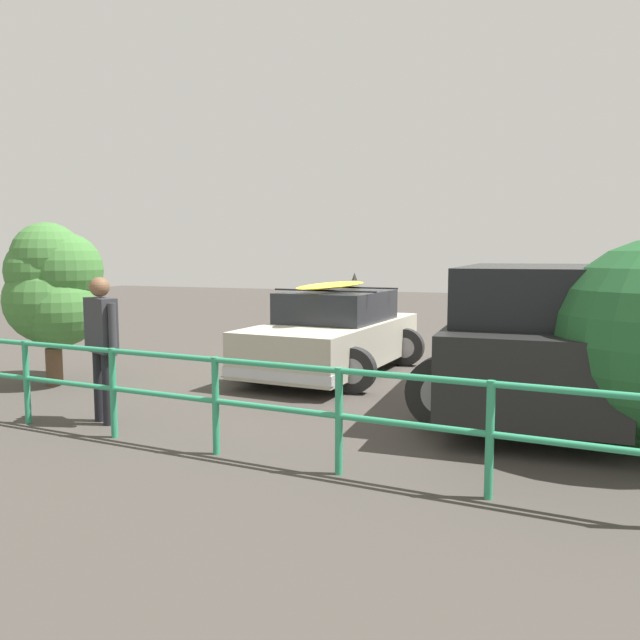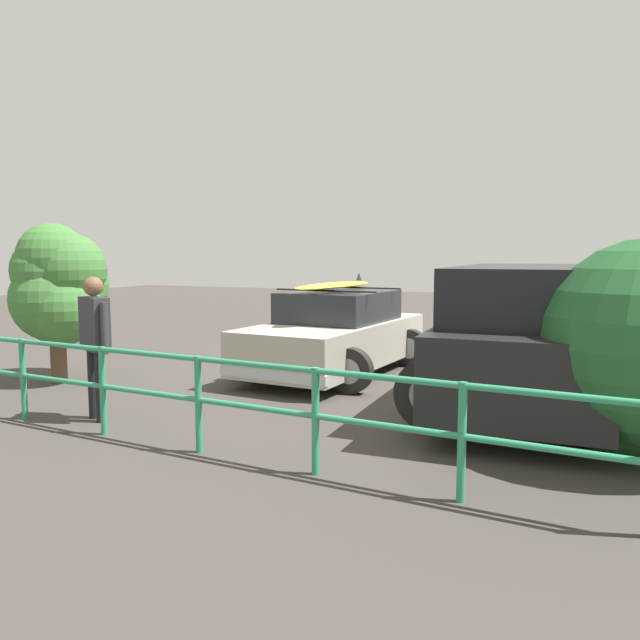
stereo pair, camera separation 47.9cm
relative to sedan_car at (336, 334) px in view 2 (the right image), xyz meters
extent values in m
cube|color=#423D38|center=(-0.11, 0.01, -0.66)|extent=(44.00, 44.00, 0.02)
cube|color=#B7B29E|center=(0.00, 0.04, -0.13)|extent=(1.97, 4.04, 0.68)
cube|color=#23262B|center=(-0.01, -0.12, 0.46)|extent=(1.62, 1.99, 0.49)
cube|color=silver|center=(0.14, 1.96, -0.35)|extent=(1.72, 0.22, 0.14)
cube|color=silver|center=(-0.14, -1.89, -0.35)|extent=(1.72, 0.22, 0.14)
cylinder|color=black|center=(-0.77, 1.31, -0.32)|extent=(0.66, 0.18, 0.66)
cylinder|color=#99999E|center=(-0.77, 1.31, -0.32)|extent=(0.36, 0.19, 0.36)
cylinder|color=black|center=(0.95, 1.19, -0.32)|extent=(0.66, 0.18, 0.66)
cylinder|color=#99999E|center=(0.95, 1.19, -0.32)|extent=(0.36, 0.19, 0.36)
cylinder|color=black|center=(-0.95, -1.12, -0.32)|extent=(0.66, 0.18, 0.66)
cylinder|color=#99999E|center=(-0.95, -1.12, -0.32)|extent=(0.36, 0.19, 0.36)
cylinder|color=black|center=(0.77, -1.24, -0.32)|extent=(0.66, 0.18, 0.66)
cylinder|color=#99999E|center=(0.77, -1.24, -0.32)|extent=(0.36, 0.19, 0.36)
cylinder|color=black|center=(0.03, 0.40, 0.74)|extent=(1.77, 0.16, 0.03)
cylinder|color=black|center=(-0.05, -0.64, 0.74)|extent=(1.77, 0.16, 0.03)
ellipsoid|color=yellow|center=(0.06, -0.08, 0.80)|extent=(0.75, 2.47, 0.09)
cone|color=black|center=(-0.01, -1.05, 0.92)|extent=(0.10, 0.10, 0.14)
cube|color=black|center=(-3.16, 1.22, 0.07)|extent=(1.99, 4.78, 0.91)
cube|color=black|center=(-3.16, 1.22, 0.85)|extent=(1.81, 3.74, 0.65)
cylinder|color=black|center=(-3.08, -1.24, 0.17)|extent=(0.75, 0.20, 0.74)
cylinder|color=black|center=(-4.14, 2.61, -0.24)|extent=(0.82, 0.22, 0.82)
cylinder|color=#99999E|center=(-4.14, 2.61, -0.24)|extent=(0.45, 0.23, 0.45)
cylinder|color=black|center=(-2.27, 2.67, -0.24)|extent=(0.82, 0.22, 0.82)
cylinder|color=#99999E|center=(-2.27, 2.67, -0.24)|extent=(0.45, 0.23, 0.45)
cylinder|color=black|center=(-4.05, -0.23, -0.24)|extent=(0.82, 0.22, 0.82)
cylinder|color=#99999E|center=(-4.05, -0.23, -0.24)|extent=(0.45, 0.23, 0.45)
cylinder|color=black|center=(-2.18, -0.16, -0.24)|extent=(0.82, 0.22, 0.82)
cylinder|color=#99999E|center=(-2.18, -0.16, -0.24)|extent=(0.45, 0.23, 0.45)
cylinder|color=black|center=(1.36, 3.92, -0.23)|extent=(0.12, 0.12, 0.84)
cylinder|color=black|center=(1.57, 3.83, -0.23)|extent=(0.12, 0.12, 0.84)
cube|color=#333338|center=(1.47, 3.87, 0.51)|extent=(0.53, 0.38, 0.63)
sphere|color=brown|center=(1.47, 3.87, 0.95)|extent=(0.23, 0.23, 0.23)
cylinder|color=#333338|center=(1.20, 4.00, 0.48)|extent=(0.09, 0.09, 0.60)
cylinder|color=#333338|center=(1.73, 3.75, 0.48)|extent=(0.09, 0.09, 0.60)
cylinder|color=#2D9366|center=(-2.99, 4.59, -0.16)|extent=(0.07, 0.07, 0.98)
cylinder|color=#2D9366|center=(-1.67, 4.50, -0.16)|extent=(0.07, 0.07, 0.98)
cylinder|color=#2D9366|center=(-0.35, 4.40, -0.16)|extent=(0.07, 0.07, 0.98)
cylinder|color=#2D9366|center=(0.97, 4.31, -0.16)|extent=(0.07, 0.07, 0.98)
cylinder|color=#2D9366|center=(2.29, 4.21, -0.16)|extent=(0.07, 0.07, 0.98)
cylinder|color=#2D9366|center=(0.31, 4.35, 0.30)|extent=(9.24, 0.72, 0.06)
cylinder|color=#2D9366|center=(0.31, 4.35, -0.12)|extent=(9.24, 0.72, 0.06)
cylinder|color=brown|center=(3.61, 2.43, -0.37)|extent=(0.24, 0.24, 0.56)
sphere|color=#427A38|center=(3.67, 2.44, 0.63)|extent=(1.26, 1.26, 1.26)
sphere|color=#427A38|center=(3.82, 2.06, 0.83)|extent=(1.36, 1.36, 1.36)
sphere|color=#427A38|center=(3.72, 2.51, 1.07)|extent=(1.02, 1.02, 1.02)
sphere|color=#427A38|center=(3.43, 2.44, 0.50)|extent=(1.09, 1.09, 1.09)
sphere|color=#427A38|center=(3.63, 2.45, 1.27)|extent=(1.04, 1.04, 1.04)
sphere|color=#427A38|center=(3.44, 2.32, 1.09)|extent=(1.12, 1.12, 1.12)
sphere|color=#427A38|center=(3.65, 2.44, 0.46)|extent=(1.00, 1.00, 1.00)
cylinder|color=brown|center=(-4.31, 2.39, -0.47)|extent=(0.38, 0.38, 0.37)
sphere|color=#235B2D|center=(-4.22, 2.45, 0.07)|extent=(1.61, 1.61, 1.61)
sphere|color=#235B2D|center=(-4.28, 2.51, 0.19)|extent=(1.87, 1.87, 1.87)
camera|label=1|loc=(-3.48, 9.63, 1.33)|focal=35.00mm
camera|label=2|loc=(-3.92, 9.45, 1.33)|focal=35.00mm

